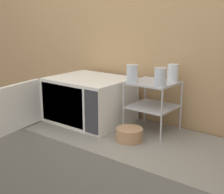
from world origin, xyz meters
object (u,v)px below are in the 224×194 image
(dish_rack, at_px, (153,96))
(glass_back_right, at_px, (173,73))
(glass_front_left, at_px, (132,73))
(bowl, at_px, (129,135))
(glass_front_right, at_px, (160,77))
(microwave, at_px, (87,100))

(dish_rack, relative_size, glass_back_right, 2.96)
(dish_rack, distance_m, glass_front_left, 0.19)
(glass_front_left, xyz_separation_m, bowl, (0.08, -0.13, -0.33))
(dish_rack, height_order, glass_front_right, glass_front_right)
(microwave, relative_size, glass_front_right, 7.77)
(microwave, height_order, glass_front_right, glass_front_right)
(glass_back_right, bearing_deg, glass_front_left, -137.78)
(dish_rack, bearing_deg, bowl, -95.11)
(bowl, bearing_deg, glass_back_right, 70.12)
(glass_front_left, relative_size, bowl, 0.68)
(dish_rack, height_order, glass_front_left, glass_front_left)
(glass_front_right, bearing_deg, dish_rack, 137.56)
(glass_front_right, distance_m, bowl, 0.37)
(bowl, bearing_deg, glass_front_left, 120.55)
(glass_back_right, relative_size, glass_front_right, 1.00)
(glass_front_right, bearing_deg, glass_back_right, 91.80)
(dish_rack, xyz_separation_m, bowl, (-0.02, -0.22, -0.19))
(glass_front_right, bearing_deg, glass_front_left, -179.02)
(glass_back_right, xyz_separation_m, bowl, (-0.11, -0.30, -0.33))
(dish_rack, xyz_separation_m, glass_front_right, (0.09, -0.08, 0.14))
(glass_front_left, relative_size, glass_front_right, 1.00)
(glass_front_left, bearing_deg, glass_back_right, 42.22)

